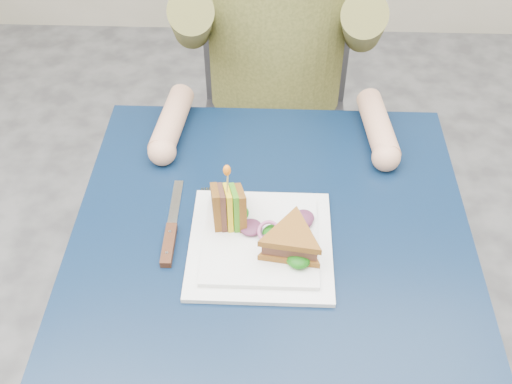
{
  "coord_description": "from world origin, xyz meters",
  "views": [
    {
      "loc": [
        -0.0,
        -0.74,
        1.58
      ],
      "look_at": [
        -0.03,
        0.01,
        0.82
      ],
      "focal_mm": 42.0,
      "sensor_mm": 36.0,
      "label": 1
    }
  ],
  "objects_px": {
    "sandwich_flat": "(291,241)",
    "plate": "(260,243)",
    "fork": "(207,223)",
    "knife": "(170,237)",
    "chair": "(275,99)",
    "sandwich_upright": "(229,207)",
    "table": "(271,257)"
  },
  "relations": [
    {
      "from": "sandwich_flat",
      "to": "fork",
      "type": "distance_m",
      "value": 0.18
    },
    {
      "from": "plate",
      "to": "fork",
      "type": "distance_m",
      "value": 0.11
    },
    {
      "from": "sandwich_flat",
      "to": "knife",
      "type": "height_order",
      "value": "sandwich_flat"
    },
    {
      "from": "sandwich_flat",
      "to": "sandwich_upright",
      "type": "distance_m",
      "value": 0.13
    },
    {
      "from": "table",
      "to": "sandwich_flat",
      "type": "xyz_separation_m",
      "value": [
        0.04,
        -0.06,
        0.12
      ]
    },
    {
      "from": "sandwich_flat",
      "to": "sandwich_upright",
      "type": "bearing_deg",
      "value": 148.64
    },
    {
      "from": "sandwich_upright",
      "to": "knife",
      "type": "xyz_separation_m",
      "value": [
        -0.11,
        -0.03,
        -0.05
      ]
    },
    {
      "from": "sandwich_upright",
      "to": "knife",
      "type": "height_order",
      "value": "sandwich_upright"
    },
    {
      "from": "table",
      "to": "plate",
      "type": "xyz_separation_m",
      "value": [
        -0.02,
        -0.04,
        0.09
      ]
    },
    {
      "from": "table",
      "to": "knife",
      "type": "xyz_separation_m",
      "value": [
        -0.19,
        -0.03,
        0.09
      ]
    },
    {
      "from": "table",
      "to": "sandwich_upright",
      "type": "height_order",
      "value": "sandwich_upright"
    },
    {
      "from": "table",
      "to": "knife",
      "type": "distance_m",
      "value": 0.21
    },
    {
      "from": "sandwich_flat",
      "to": "sandwich_upright",
      "type": "relative_size",
      "value": 1.1
    },
    {
      "from": "chair",
      "to": "table",
      "type": "bearing_deg",
      "value": -90.0
    },
    {
      "from": "chair",
      "to": "sandwich_upright",
      "type": "relative_size",
      "value": 7.12
    },
    {
      "from": "sandwich_flat",
      "to": "plate",
      "type": "bearing_deg",
      "value": 155.56
    },
    {
      "from": "sandwich_upright",
      "to": "fork",
      "type": "xyz_separation_m",
      "value": [
        -0.04,
        0.01,
        -0.05
      ]
    },
    {
      "from": "fork",
      "to": "knife",
      "type": "distance_m",
      "value": 0.08
    },
    {
      "from": "table",
      "to": "chair",
      "type": "distance_m",
      "value": 0.68
    },
    {
      "from": "sandwich_flat",
      "to": "chair",
      "type": "bearing_deg",
      "value": 92.74
    },
    {
      "from": "table",
      "to": "fork",
      "type": "xyz_separation_m",
      "value": [
        -0.12,
        0.01,
        0.08
      ]
    },
    {
      "from": "knife",
      "to": "sandwich_upright",
      "type": "bearing_deg",
      "value": 17.59
    },
    {
      "from": "knife",
      "to": "sandwich_flat",
      "type": "bearing_deg",
      "value": -9.14
    },
    {
      "from": "chair",
      "to": "fork",
      "type": "distance_m",
      "value": 0.7
    },
    {
      "from": "chair",
      "to": "fork",
      "type": "height_order",
      "value": "chair"
    },
    {
      "from": "chair",
      "to": "fork",
      "type": "bearing_deg",
      "value": -100.49
    },
    {
      "from": "chair",
      "to": "sandwich_upright",
      "type": "bearing_deg",
      "value": -96.8
    },
    {
      "from": "chair",
      "to": "plate",
      "type": "xyz_separation_m",
      "value": [
        -0.02,
        -0.71,
        0.2
      ]
    },
    {
      "from": "plate",
      "to": "sandwich_flat",
      "type": "bearing_deg",
      "value": -24.44
    },
    {
      "from": "sandwich_upright",
      "to": "fork",
      "type": "bearing_deg",
      "value": 172.32
    },
    {
      "from": "fork",
      "to": "knife",
      "type": "relative_size",
      "value": 0.81
    },
    {
      "from": "sandwich_flat",
      "to": "sandwich_upright",
      "type": "xyz_separation_m",
      "value": [
        -0.11,
        0.07,
        0.01
      ]
    }
  ]
}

